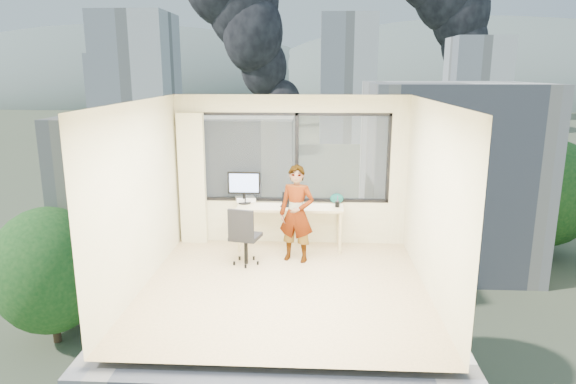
# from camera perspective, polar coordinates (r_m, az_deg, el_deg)

# --- Properties ---
(floor) EXTENTS (4.00, 4.00, 0.01)m
(floor) POSITION_cam_1_polar(r_m,az_deg,el_deg) (7.32, -0.43, -10.64)
(floor) COLOR #DABA8D
(floor) RESTS_ON ground
(ceiling) EXTENTS (4.00, 4.00, 0.01)m
(ceiling) POSITION_cam_1_polar(r_m,az_deg,el_deg) (6.69, -0.47, 10.13)
(ceiling) COLOR white
(ceiling) RESTS_ON ground
(wall_front) EXTENTS (4.00, 0.01, 2.60)m
(wall_front) POSITION_cam_1_polar(r_m,az_deg,el_deg) (4.98, -1.86, -6.38)
(wall_front) COLOR beige
(wall_front) RESTS_ON ground
(wall_left) EXTENTS (0.01, 4.00, 2.60)m
(wall_left) POSITION_cam_1_polar(r_m,az_deg,el_deg) (7.29, -16.35, -0.49)
(wall_left) COLOR beige
(wall_left) RESTS_ON ground
(wall_right) EXTENTS (0.01, 4.00, 2.60)m
(wall_right) POSITION_cam_1_polar(r_m,az_deg,el_deg) (7.06, 15.99, -0.91)
(wall_right) COLOR beige
(wall_right) RESTS_ON ground
(window_wall) EXTENTS (3.30, 0.16, 1.55)m
(window_wall) POSITION_cam_1_polar(r_m,az_deg,el_deg) (8.80, 0.68, 3.89)
(window_wall) COLOR black
(window_wall) RESTS_ON ground
(curtain) EXTENTS (0.45, 0.14, 2.30)m
(curtain) POSITION_cam_1_polar(r_m,az_deg,el_deg) (9.00, -10.70, 1.44)
(curtain) COLOR beige
(curtain) RESTS_ON floor
(desk) EXTENTS (1.80, 0.60, 0.75)m
(desk) POSITION_cam_1_polar(r_m,az_deg,el_deg) (8.74, 0.23, -3.94)
(desk) COLOR beige
(desk) RESTS_ON floor
(chair) EXTENTS (0.59, 0.59, 0.96)m
(chair) POSITION_cam_1_polar(r_m,az_deg,el_deg) (8.02, -4.79, -4.82)
(chair) COLOR black
(chair) RESTS_ON floor
(person) EXTENTS (0.65, 0.52, 1.56)m
(person) POSITION_cam_1_polar(r_m,az_deg,el_deg) (8.05, 0.97, -2.47)
(person) COLOR #2D2D33
(person) RESTS_ON floor
(monitor) EXTENTS (0.57, 0.13, 0.57)m
(monitor) POSITION_cam_1_polar(r_m,az_deg,el_deg) (8.76, -4.95, 0.52)
(monitor) COLOR black
(monitor) RESTS_ON desk
(game_console) EXTENTS (0.39, 0.35, 0.08)m
(game_console) POSITION_cam_1_polar(r_m,az_deg,el_deg) (8.94, -4.81, -0.82)
(game_console) COLOR white
(game_console) RESTS_ON desk
(laptop) EXTENTS (0.34, 0.35, 0.20)m
(laptop) POSITION_cam_1_polar(r_m,az_deg,el_deg) (8.60, 0.23, -0.94)
(laptop) COLOR black
(laptop) RESTS_ON desk
(cellphone) EXTENTS (0.13, 0.09, 0.01)m
(cellphone) POSITION_cam_1_polar(r_m,az_deg,el_deg) (8.48, 1.36, -1.79)
(cellphone) COLOR black
(cellphone) RESTS_ON desk
(pen_cup) EXTENTS (0.08, 0.08, 0.10)m
(pen_cup) POSITION_cam_1_polar(r_m,az_deg,el_deg) (8.59, 5.56, -1.35)
(pen_cup) COLOR black
(pen_cup) RESTS_ON desk
(handbag) EXTENTS (0.25, 0.17, 0.18)m
(handbag) POSITION_cam_1_polar(r_m,az_deg,el_deg) (8.81, 5.51, -0.72)
(handbag) COLOR #0B4344
(handbag) RESTS_ON desk
(exterior_ground) EXTENTS (400.00, 400.00, 0.04)m
(exterior_ground) POSITION_cam_1_polar(r_m,az_deg,el_deg) (127.80, 2.88, 5.85)
(exterior_ground) COLOR #515B3D
(exterior_ground) RESTS_ON ground
(near_bldg_a) EXTENTS (16.00, 12.00, 14.00)m
(near_bldg_a) POSITION_cam_1_polar(r_m,az_deg,el_deg) (39.15, -10.94, -1.54)
(near_bldg_a) COLOR #F1E6CA
(near_bldg_a) RESTS_ON exterior_ground
(near_bldg_b) EXTENTS (14.00, 13.00, 16.00)m
(near_bldg_b) POSITION_cam_1_polar(r_m,az_deg,el_deg) (47.01, 17.29, 1.86)
(near_bldg_b) COLOR white
(near_bldg_b) RESTS_ON exterior_ground
(far_tower_a) EXTENTS (14.00, 14.00, 28.00)m
(far_tower_a) POSITION_cam_1_polar(r_m,az_deg,el_deg) (107.70, -16.45, 11.37)
(far_tower_a) COLOR silver
(far_tower_a) RESTS_ON exterior_ground
(far_tower_b) EXTENTS (13.00, 13.00, 30.00)m
(far_tower_b) POSITION_cam_1_polar(r_m,az_deg,el_deg) (126.91, 6.66, 12.52)
(far_tower_b) COLOR silver
(far_tower_b) RESTS_ON exterior_ground
(far_tower_c) EXTENTS (15.00, 15.00, 26.00)m
(far_tower_c) POSITION_cam_1_polar(r_m,az_deg,el_deg) (153.34, 20.38, 11.19)
(far_tower_c) COLOR silver
(far_tower_c) RESTS_ON exterior_ground
(far_tower_d) EXTENTS (16.00, 14.00, 22.00)m
(far_tower_d) POSITION_cam_1_polar(r_m,az_deg,el_deg) (168.02, -18.33, 10.79)
(far_tower_d) COLOR silver
(far_tower_d) RESTS_ON exterior_ground
(hill_a) EXTENTS (288.00, 216.00, 90.00)m
(hill_a) POSITION_cam_1_polar(r_m,az_deg,el_deg) (348.57, -17.42, 10.11)
(hill_a) COLOR slate
(hill_a) RESTS_ON exterior_ground
(hill_b) EXTENTS (300.00, 220.00, 96.00)m
(hill_b) POSITION_cam_1_polar(r_m,az_deg,el_deg) (341.93, 20.32, 9.83)
(hill_b) COLOR slate
(hill_b) RESTS_ON exterior_ground
(tree_a) EXTENTS (7.00, 7.00, 8.00)m
(tree_a) POSITION_cam_1_polar(r_m,az_deg,el_deg) (35.49, -25.08, -9.31)
(tree_a) COLOR #1B521C
(tree_a) RESTS_ON exterior_ground
(tree_b) EXTENTS (7.60, 7.60, 9.00)m
(tree_b) POSITION_cam_1_polar(r_m,az_deg,el_deg) (27.88, 10.42, -13.36)
(tree_b) COLOR #1B521C
(tree_b) RESTS_ON exterior_ground
(tree_c) EXTENTS (8.40, 8.40, 10.00)m
(tree_c) POSITION_cam_1_polar(r_m,az_deg,el_deg) (52.80, 27.12, -1.14)
(tree_c) COLOR #1B521C
(tree_c) RESTS_ON exterior_ground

